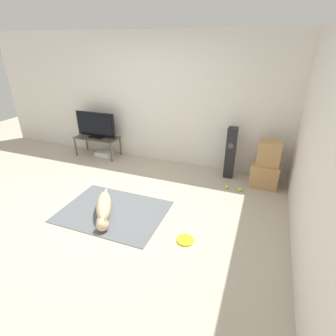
# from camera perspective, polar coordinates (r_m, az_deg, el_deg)

# --- Properties ---
(ground_plane) EXTENTS (12.00, 12.00, 0.00)m
(ground_plane) POSITION_cam_1_polar(r_m,az_deg,el_deg) (4.16, -12.62, -9.07)
(ground_plane) COLOR #BCB29E
(wall_back) EXTENTS (8.00, 0.06, 2.55)m
(wall_back) POSITION_cam_1_polar(r_m,az_deg,el_deg) (5.40, -1.66, 14.46)
(wall_back) COLOR silver
(wall_back) RESTS_ON ground_plane
(wall_right) EXTENTS (0.06, 8.00, 2.55)m
(wall_right) POSITION_cam_1_polar(r_m,az_deg,el_deg) (3.04, 30.27, 1.67)
(wall_right) COLOR silver
(wall_right) RESTS_ON ground_plane
(area_rug) EXTENTS (1.56, 1.14, 0.01)m
(area_rug) POSITION_cam_1_polar(r_m,az_deg,el_deg) (4.13, -11.80, -9.19)
(area_rug) COLOR slate
(area_rug) RESTS_ON ground_plane
(dog) EXTENTS (0.62, 0.98, 0.25)m
(dog) POSITION_cam_1_polar(r_m,az_deg,el_deg) (4.01, -13.83, -8.46)
(dog) COLOR beige
(dog) RESTS_ON area_rug
(frisbee) EXTENTS (0.23, 0.23, 0.03)m
(frisbee) POSITION_cam_1_polar(r_m,az_deg,el_deg) (3.53, 3.78, -15.39)
(frisbee) COLOR yellow
(frisbee) RESTS_ON ground_plane
(cardboard_box_lower) EXTENTS (0.47, 0.40, 0.43)m
(cardboard_box_lower) POSITION_cam_1_polar(r_m,az_deg,el_deg) (4.94, 20.16, -1.33)
(cardboard_box_lower) COLOR tan
(cardboard_box_lower) RESTS_ON ground_plane
(cardboard_box_upper) EXTENTS (0.37, 0.31, 0.42)m
(cardboard_box_upper) POSITION_cam_1_polar(r_m,az_deg,el_deg) (4.76, 21.11, 3.10)
(cardboard_box_upper) COLOR tan
(cardboard_box_upper) RESTS_ON cardboard_box_lower
(floor_speaker) EXTENTS (0.17, 0.18, 0.97)m
(floor_speaker) POSITION_cam_1_polar(r_m,az_deg,el_deg) (4.97, 13.45, 3.21)
(floor_speaker) COLOR black
(floor_speaker) RESTS_ON ground_plane
(tv_stand) EXTENTS (0.97, 0.45, 0.43)m
(tv_stand) POSITION_cam_1_polar(r_m,az_deg,el_deg) (6.05, -15.16, 6.03)
(tv_stand) COLOR brown
(tv_stand) RESTS_ON ground_plane
(tv) EXTENTS (0.92, 0.20, 0.55)m
(tv) POSITION_cam_1_polar(r_m,az_deg,el_deg) (5.95, -15.51, 8.96)
(tv) COLOR black
(tv) RESTS_ON tv_stand
(tennis_ball_by_boxes) EXTENTS (0.07, 0.07, 0.07)m
(tennis_ball_by_boxes) POSITION_cam_1_polar(r_m,az_deg,el_deg) (4.70, 15.43, -4.55)
(tennis_ball_by_boxes) COLOR #C6E033
(tennis_ball_by_boxes) RESTS_ON ground_plane
(tennis_ball_near_speaker) EXTENTS (0.07, 0.07, 0.07)m
(tennis_ball_near_speaker) POSITION_cam_1_polar(r_m,az_deg,el_deg) (4.74, 12.69, -4.00)
(tennis_ball_near_speaker) COLOR #C6E033
(tennis_ball_near_speaker) RESTS_ON ground_plane
(game_console) EXTENTS (0.35, 0.26, 0.09)m
(game_console) POSITION_cam_1_polar(r_m,az_deg,el_deg) (6.12, -13.69, 3.09)
(game_console) COLOR white
(game_console) RESTS_ON ground_plane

